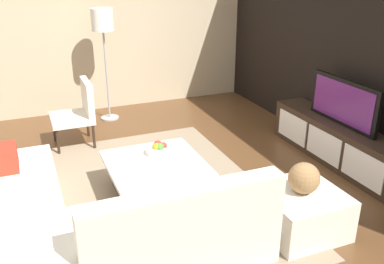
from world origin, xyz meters
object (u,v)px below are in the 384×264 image
Objects in this scene: television at (344,102)px; floor_lamp at (103,27)px; fruit_bowl at (159,149)px; accent_chair_near at (79,110)px; sectional_couch at (72,221)px; ottoman at (300,211)px; media_console at (338,143)px; coffee_table at (156,177)px; decorative_ball at (304,178)px.

floor_lamp reaches higher than television.
accent_chair_near is at bearing -157.36° from fruit_bowl.
sectional_couch reaches higher than ottoman.
television reaches higher than media_console.
television reaches higher than coffee_table.
accent_chair_near reaches higher than fruit_bowl.
sectional_couch reaches higher than coffee_table.
decorative_ball is at bearing 35.11° from fruit_bowl.
television is 3.86× the size of decorative_ball.
floor_lamp is at bearing -164.97° from decorative_ball.
floor_lamp reaches higher than ottoman.
accent_chair_near is 3.10× the size of decorative_ball.
sectional_couch is at bearing -104.69° from decorative_ball.
fruit_bowl is at bearing -97.29° from television.
media_console is 3.33m from accent_chair_near.
accent_chair_near is (-1.77, -2.82, -0.28)m from television.
decorative_ball is at bearing 15.03° from floor_lamp.
coffee_table is (-0.61, 0.93, -0.08)m from sectional_couch.
accent_chair_near is at bearing -162.72° from coffee_table.
floor_lamp reaches higher than coffee_table.
television reaches higher than fruit_bowl.
sectional_couch is 1.31m from fruit_bowl.
sectional_couch is 8.61× the size of decorative_ball.
decorative_ball is (3.61, 0.97, -0.88)m from floor_lamp.
fruit_bowl is 1.00× the size of decorative_ball.
television reaches higher than sectional_couch.
coffee_table is 1.43× the size of ottoman.
media_console is at bearing 98.91° from sectional_couch.
media_console is 0.86× the size of sectional_couch.
ottoman is 2.50× the size of fruit_bowl.
fruit_bowl is at bearing 15.59° from accent_chair_near.
ottoman is at bearing 35.11° from fruit_bowl.
ottoman is (1.02, -1.28, -0.05)m from media_console.
television is at bearing 50.83° from accent_chair_near.
accent_chair_near is (-1.77, -2.82, 0.24)m from media_console.
decorative_ball is (1.02, -1.28, -0.23)m from television.
television is 0.64× the size of floor_lamp.
coffee_table is at bearing -92.49° from television.
accent_chair_near is 0.52× the size of floor_lamp.
media_console reaches higher than ottoman.
media_console is 1.24× the size of floor_lamp.
sectional_couch is (0.51, -3.23, 0.03)m from media_console.
fruit_bowl is (2.32, 0.06, -0.99)m from floor_lamp.
television is 3.31m from sectional_couch.
television is at bearing 82.71° from fruit_bowl.
accent_chair_near is at bearing -34.09° from floor_lamp.
media_console is 2.40× the size of accent_chair_near.
media_console is 2.98× the size of ottoman.
sectional_couch is 3.45m from floor_lamp.
accent_chair_near is at bearing -122.12° from television.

